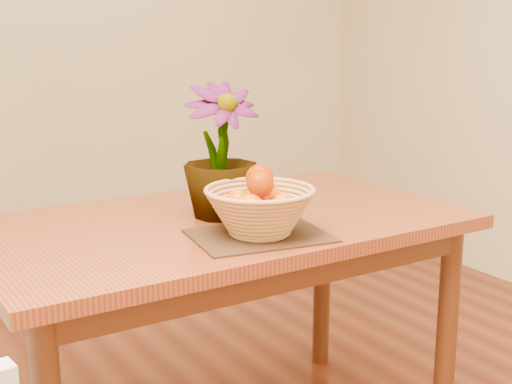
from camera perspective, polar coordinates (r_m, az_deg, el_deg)
wall_back at (r=3.83m, az=-17.74°, el=13.32°), size 4.00×0.02×2.70m
table at (r=2.10m, az=-2.72°, el=-4.39°), size 1.40×0.80×0.75m
placemat at (r=1.89m, az=0.30°, el=-3.52°), size 0.39×0.32×0.01m
wicker_basket at (r=1.88m, az=0.30°, el=-1.70°), size 0.29×0.29×0.12m
orange_pile at (r=1.86m, az=0.30°, el=-0.06°), size 0.18×0.17×0.13m
potted_plant at (r=2.05m, az=-2.86°, el=3.28°), size 0.25×0.25×0.39m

